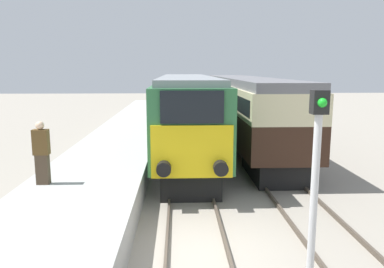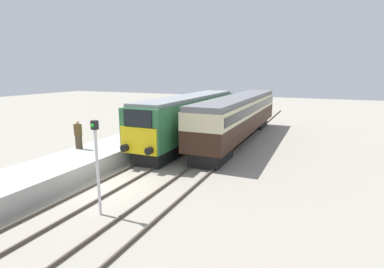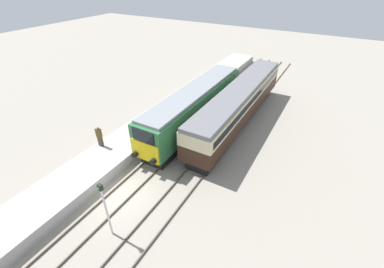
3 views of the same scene
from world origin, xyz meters
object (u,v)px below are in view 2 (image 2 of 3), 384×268
locomotive (190,117)px  person_on_platform (78,135)px  signal_post (97,160)px  passenger_carriage (240,114)px

locomotive → person_on_platform: bearing=-119.2°
person_on_platform → signal_post: signal_post is taller
locomotive → person_on_platform: 8.98m
locomotive → passenger_carriage: (3.40, 2.72, 0.11)m
locomotive → passenger_carriage: bearing=38.6°
person_on_platform → passenger_carriage: bearing=53.6°
passenger_carriage → locomotive: bearing=-141.4°
passenger_carriage → person_on_platform: 13.11m
locomotive → signal_post: bearing=-82.6°
locomotive → person_on_platform: locomotive is taller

